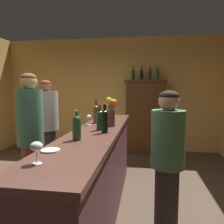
{
  "coord_description": "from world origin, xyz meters",
  "views": [
    {
      "loc": [
        0.87,
        -2.59,
        1.52
      ],
      "look_at": [
        0.46,
        0.16,
        1.23
      ],
      "focal_mm": 34.65,
      "sensor_mm": 36.0,
      "label": 1
    }
  ],
  "objects_px": {
    "cheese_plate": "(50,150)",
    "bartender": "(167,160)",
    "wine_glass_front": "(36,147)",
    "wine_glass_mid": "(89,118)",
    "wine_bottle_riesling": "(111,113)",
    "patron_redhead": "(47,127)",
    "wine_bottle_syrah": "(105,120)",
    "display_bottle_midleft": "(141,74)",
    "bar_counter": "(97,174)",
    "display_cabinet": "(145,115)",
    "wine_bottle_pinot": "(100,119)",
    "patron_in_grey": "(31,137)",
    "display_bottle_center": "(150,74)",
    "wine_bottle_chardonnay": "(77,127)",
    "wine_bottle_rose": "(96,113)",
    "display_bottle_midright": "(157,74)",
    "flower_arrangement": "(111,111)"
  },
  "relations": [
    {
      "from": "display_bottle_midright",
      "to": "patron_redhead",
      "type": "xyz_separation_m",
      "value": [
        -1.87,
        -1.87,
        -0.98
      ]
    },
    {
      "from": "wine_bottle_rose",
      "to": "display_bottle_midright",
      "type": "relative_size",
      "value": 1.02
    },
    {
      "from": "wine_bottle_pinot",
      "to": "patron_redhead",
      "type": "relative_size",
      "value": 0.17
    },
    {
      "from": "display_bottle_midright",
      "to": "wine_glass_front",
      "type": "bearing_deg",
      "value": -103.33
    },
    {
      "from": "cheese_plate",
      "to": "bartender",
      "type": "bearing_deg",
      "value": 33.06
    },
    {
      "from": "display_bottle_midleft",
      "to": "wine_glass_front",
      "type": "bearing_deg",
      "value": -98.22
    },
    {
      "from": "wine_bottle_chardonnay",
      "to": "flower_arrangement",
      "type": "bearing_deg",
      "value": 75.6
    },
    {
      "from": "wine_glass_mid",
      "to": "flower_arrangement",
      "type": "relative_size",
      "value": 0.37
    },
    {
      "from": "wine_bottle_riesling",
      "to": "wine_glass_mid",
      "type": "height_order",
      "value": "wine_bottle_riesling"
    },
    {
      "from": "cheese_plate",
      "to": "bar_counter",
      "type": "bearing_deg",
      "value": 80.27
    },
    {
      "from": "patron_in_grey",
      "to": "wine_bottle_pinot",
      "type": "bearing_deg",
      "value": -15.55
    },
    {
      "from": "wine_bottle_riesling",
      "to": "wine_glass_mid",
      "type": "xyz_separation_m",
      "value": [
        -0.25,
        -0.27,
        -0.04
      ]
    },
    {
      "from": "bar_counter",
      "to": "display_bottle_center",
      "type": "relative_size",
      "value": 9.68
    },
    {
      "from": "wine_bottle_riesling",
      "to": "wine_glass_mid",
      "type": "distance_m",
      "value": 0.37
    },
    {
      "from": "wine_bottle_chardonnay",
      "to": "patron_in_grey",
      "type": "relative_size",
      "value": 0.16
    },
    {
      "from": "wine_bottle_chardonnay",
      "to": "bar_counter",
      "type": "bearing_deg",
      "value": 82.64
    },
    {
      "from": "bar_counter",
      "to": "cheese_plate",
      "type": "xyz_separation_m",
      "value": [
        -0.16,
        -0.91,
        0.53
      ]
    },
    {
      "from": "bar_counter",
      "to": "wine_bottle_riesling",
      "type": "height_order",
      "value": "wine_bottle_riesling"
    },
    {
      "from": "patron_in_grey",
      "to": "display_bottle_midleft",
      "type": "bearing_deg",
      "value": 48.45
    },
    {
      "from": "wine_bottle_syrah",
      "to": "wine_bottle_riesling",
      "type": "distance_m",
      "value": 0.74
    },
    {
      "from": "display_cabinet",
      "to": "patron_redhead",
      "type": "bearing_deg",
      "value": -130.56
    },
    {
      "from": "display_bottle_midleft",
      "to": "wine_bottle_rose",
      "type": "bearing_deg",
      "value": -104.07
    },
    {
      "from": "cheese_plate",
      "to": "bartender",
      "type": "distance_m",
      "value": 1.12
    },
    {
      "from": "wine_bottle_pinot",
      "to": "display_bottle_center",
      "type": "height_order",
      "value": "display_bottle_center"
    },
    {
      "from": "wine_bottle_syrah",
      "to": "display_bottle_midleft",
      "type": "relative_size",
      "value": 1.01
    },
    {
      "from": "wine_glass_mid",
      "to": "bartender",
      "type": "distance_m",
      "value": 1.16
    },
    {
      "from": "wine_glass_front",
      "to": "wine_glass_mid",
      "type": "bearing_deg",
      "value": 92.14
    },
    {
      "from": "wine_bottle_pinot",
      "to": "display_bottle_center",
      "type": "bearing_deg",
      "value": 77.58
    },
    {
      "from": "wine_glass_mid",
      "to": "wine_bottle_pinot",
      "type": "bearing_deg",
      "value": -57.11
    },
    {
      "from": "cheese_plate",
      "to": "patron_in_grey",
      "type": "relative_size",
      "value": 0.08
    },
    {
      "from": "patron_in_grey",
      "to": "wine_bottle_chardonnay",
      "type": "bearing_deg",
      "value": -51.31
    },
    {
      "from": "wine_glass_mid",
      "to": "patron_in_grey",
      "type": "bearing_deg",
      "value": -150.13
    },
    {
      "from": "wine_bottle_syrah",
      "to": "bartender",
      "type": "bearing_deg",
      "value": -12.31
    },
    {
      "from": "bar_counter",
      "to": "display_bottle_center",
      "type": "distance_m",
      "value": 3.17
    },
    {
      "from": "wine_bottle_chardonnay",
      "to": "bartender",
      "type": "distance_m",
      "value": 0.93
    },
    {
      "from": "wine_bottle_chardonnay",
      "to": "patron_redhead",
      "type": "relative_size",
      "value": 0.16
    },
    {
      "from": "wine_bottle_chardonnay",
      "to": "wine_glass_front",
      "type": "relative_size",
      "value": 1.94
    },
    {
      "from": "wine_bottle_rose",
      "to": "wine_glass_front",
      "type": "bearing_deg",
      "value": -89.88
    },
    {
      "from": "display_bottle_center",
      "to": "patron_redhead",
      "type": "distance_m",
      "value": 2.72
    },
    {
      "from": "wine_bottle_chardonnay",
      "to": "bartender",
      "type": "xyz_separation_m",
      "value": [
        0.83,
        0.22,
        -0.35
      ]
    },
    {
      "from": "wine_bottle_chardonnay",
      "to": "wine_bottle_syrah",
      "type": "bearing_deg",
      "value": 62.34
    },
    {
      "from": "bar_counter",
      "to": "cheese_plate",
      "type": "bearing_deg",
      "value": -99.73
    },
    {
      "from": "wine_bottle_rose",
      "to": "wine_bottle_riesling",
      "type": "bearing_deg",
      "value": 24.82
    },
    {
      "from": "wine_bottle_riesling",
      "to": "patron_redhead",
      "type": "relative_size",
      "value": 0.18
    },
    {
      "from": "bar_counter",
      "to": "flower_arrangement",
      "type": "distance_m",
      "value": 0.77
    },
    {
      "from": "wine_bottle_pinot",
      "to": "patron_in_grey",
      "type": "height_order",
      "value": "patron_in_grey"
    },
    {
      "from": "wine_bottle_syrah",
      "to": "flower_arrangement",
      "type": "relative_size",
      "value": 0.87
    },
    {
      "from": "flower_arrangement",
      "to": "wine_bottle_chardonnay",
      "type": "bearing_deg",
      "value": -104.4
    },
    {
      "from": "cheese_plate",
      "to": "display_cabinet",
      "type": "bearing_deg",
      "value": 79.15
    },
    {
      "from": "display_bottle_center",
      "to": "wine_bottle_syrah",
      "type": "bearing_deg",
      "value": -100.24
    }
  ]
}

